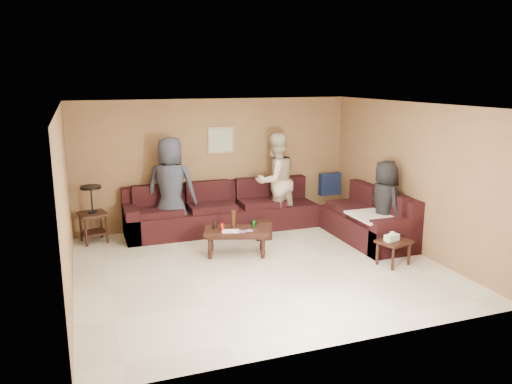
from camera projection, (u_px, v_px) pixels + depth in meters
room at (259, 162)px, 7.44m from camera, size 5.60×5.50×2.50m
sectional_sofa at (272, 217)px, 9.40m from camera, size 4.65×2.90×0.97m
coffee_table at (236, 233)px, 8.28m from camera, size 1.17×0.83×0.72m
end_table_left at (93, 213)px, 8.87m from camera, size 0.54×0.54×1.03m
side_table_right at (393, 243)px, 7.82m from camera, size 0.58×0.52×0.55m
waste_bin at (262, 230)px, 9.15m from camera, size 0.29×0.29×0.34m
wall_art at (221, 140)px, 9.74m from camera, size 0.52×0.04×0.52m
person_left at (171, 188)px, 9.09m from camera, size 1.08×0.92×1.87m
person_middle at (275, 181)px, 9.69m from camera, size 1.08×0.94×1.87m
person_right at (385, 204)px, 8.61m from camera, size 0.49×0.75×1.53m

